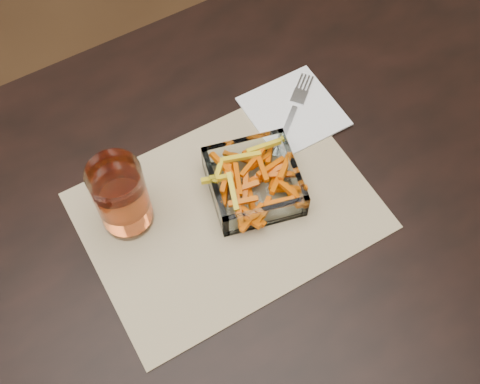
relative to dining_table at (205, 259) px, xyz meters
name	(u,v)px	position (x,y,z in m)	size (l,w,h in m)	color
dining_table	(205,259)	(0.00, 0.00, 0.00)	(1.60, 0.90, 0.75)	black
placemat	(228,211)	(0.06, 0.02, 0.09)	(0.45, 0.33, 0.00)	tan
glass_bowl	(254,183)	(0.11, 0.03, 0.11)	(0.17, 0.17, 0.05)	white
tumbler	(122,198)	(-0.08, 0.09, 0.16)	(0.08, 0.08, 0.14)	white
napkin	(294,111)	(0.26, 0.13, 0.09)	(0.15, 0.15, 0.00)	white
fork	(293,111)	(0.25, 0.13, 0.10)	(0.15, 0.13, 0.00)	silver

